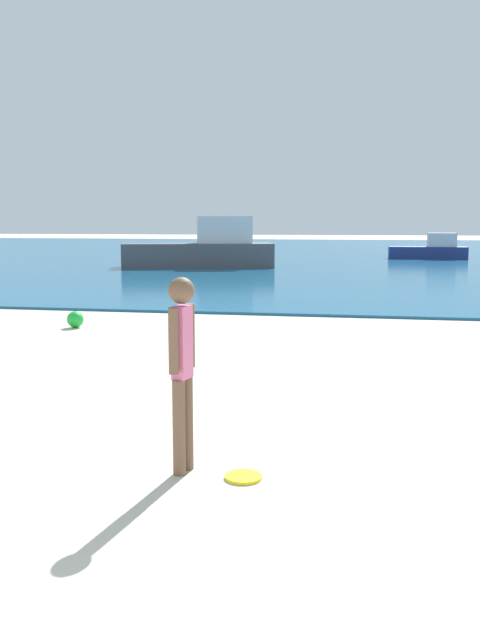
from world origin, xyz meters
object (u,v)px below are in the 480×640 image
(person_standing, at_px, (182,363))
(frisbee, at_px, (243,477))
(boat_near, at_px, (204,250))
(beach_ball, at_px, (75,319))
(boat_far, at_px, (430,250))

(person_standing, height_order, frisbee, person_standing)
(boat_near, xyz_separation_m, beach_ball, (1.48, -16.41, -0.64))
(boat_far, bearing_deg, frisbee, 82.07)
(frisbee, xyz_separation_m, boat_far, (4.07, 31.84, 0.51))
(person_standing, relative_size, boat_near, 0.24)
(person_standing, distance_m, boat_near, 23.95)
(boat_far, bearing_deg, person_standing, 81.18)
(beach_ball, bearing_deg, person_standing, -59.94)
(boat_near, bearing_deg, person_standing, 87.12)
(person_standing, relative_size, frisbee, 5.33)
(boat_far, height_order, beach_ball, boat_far)
(frisbee, xyz_separation_m, boat_near, (-5.98, 23.37, 0.79))
(person_standing, bearing_deg, boat_near, 25.03)
(person_standing, bearing_deg, boat_far, 3.62)
(frisbee, height_order, beach_ball, beach_ball)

